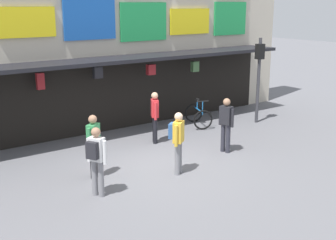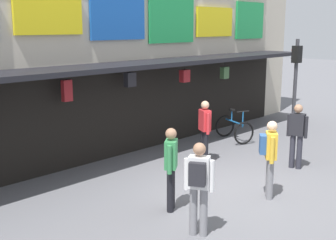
{
  "view_description": "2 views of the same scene",
  "coord_description": "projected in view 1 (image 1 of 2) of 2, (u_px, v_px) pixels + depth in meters",
  "views": [
    {
      "loc": [
        -6.62,
        -9.63,
        4.41
      ],
      "look_at": [
        0.71,
        0.53,
        1.1
      ],
      "focal_mm": 47.26,
      "sensor_mm": 36.0,
      "label": 1
    },
    {
      "loc": [
        -7.88,
        -5.41,
        3.6
      ],
      "look_at": [
        -1.08,
        1.07,
        1.61
      ],
      "focal_mm": 47.29,
      "sensor_mm": 36.0,
      "label": 2
    }
  ],
  "objects": [
    {
      "name": "ground_plane",
      "position": [
        159.0,
        165.0,
        12.43
      ],
      "size": [
        80.0,
        80.0,
        0.0
      ],
      "primitive_type": "plane",
      "color": "slate"
    },
    {
      "name": "shopfront",
      "position": [
        82.0,
        17.0,
        15.0
      ],
      "size": [
        18.0,
        2.6,
        8.0
      ],
      "color": "beige",
      "rests_on": "ground"
    },
    {
      "name": "traffic_light_far",
      "position": [
        259.0,
        67.0,
        16.41
      ],
      "size": [
        0.3,
        0.34,
        3.2
      ],
      "color": "#38383D",
      "rests_on": "ground"
    },
    {
      "name": "bicycle_parked",
      "position": [
        198.0,
        115.0,
        16.37
      ],
      "size": [
        1.1,
        1.34,
        1.05
      ],
      "color": "black",
      "rests_on": "ground"
    },
    {
      "name": "pedestrian_in_blue",
      "position": [
        226.0,
        122.0,
        13.32
      ],
      "size": [
        0.29,
        0.52,
        1.68
      ],
      "color": "#2D2D38",
      "rests_on": "ground"
    },
    {
      "name": "pedestrian_in_red",
      "position": [
        96.0,
        157.0,
        10.21
      ],
      "size": [
        0.46,
        0.48,
        1.68
      ],
      "color": "gray",
      "rests_on": "ground"
    },
    {
      "name": "pedestrian_in_yellow",
      "position": [
        155.0,
        115.0,
        14.22
      ],
      "size": [
        0.36,
        0.48,
        1.68
      ],
      "color": "black",
      "rests_on": "ground"
    },
    {
      "name": "pedestrian_in_white",
      "position": [
        178.0,
        138.0,
        11.61
      ],
      "size": [
        0.48,
        0.47,
        1.68
      ],
      "color": "gray",
      "rests_on": "ground"
    },
    {
      "name": "pedestrian_in_purple",
      "position": [
        94.0,
        143.0,
        11.36
      ],
      "size": [
        0.45,
        0.39,
        1.68
      ],
      "color": "black",
      "rests_on": "ground"
    }
  ]
}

